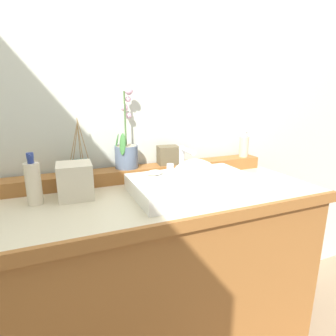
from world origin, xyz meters
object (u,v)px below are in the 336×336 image
object	(u,v)px
soap_bar	(154,173)
lotion_bottle	(33,183)
sink_basin	(194,186)
soap_dispenser	(244,146)
reed_diffuser	(81,166)
potted_plant	(126,151)
tissue_box	(75,181)
trinket_box	(168,155)

from	to	relation	value
soap_bar	lotion_bottle	world-z (taller)	lotion_bottle
sink_basin	soap_dispenser	distance (m)	0.53
soap_dispenser	reed_diffuser	world-z (taller)	reed_diffuser
lotion_bottle	potted_plant	bearing A→B (deg)	22.28
lotion_bottle	tissue_box	size ratio (longest dim) A/B	1.40
tissue_box	sink_basin	bearing A→B (deg)	-16.56
sink_basin	potted_plant	size ratio (longest dim) A/B	1.36
trinket_box	lotion_bottle	xyz separation A→B (m)	(-0.60, -0.15, -0.02)
reed_diffuser	trinket_box	distance (m)	0.41
soap_dispenser	lotion_bottle	distance (m)	1.05
soap_bar	potted_plant	bearing A→B (deg)	110.20
potted_plant	trinket_box	size ratio (longest dim) A/B	3.68
trinket_box	potted_plant	bearing A→B (deg)	-176.08
reed_diffuser	lotion_bottle	size ratio (longest dim) A/B	1.23
sink_basin	tissue_box	bearing A→B (deg)	163.44
potted_plant	tissue_box	size ratio (longest dim) A/B	2.64
sink_basin	trinket_box	bearing A→B (deg)	90.25
reed_diffuser	lotion_bottle	xyz separation A→B (m)	(-0.18, -0.15, -0.01)
soap_dispenser	trinket_box	xyz separation A→B (m)	(-0.45, 0.01, -0.02)
sink_basin	trinket_box	size ratio (longest dim) A/B	5.02
soap_bar	tissue_box	size ratio (longest dim) A/B	0.51
potted_plant	tissue_box	xyz separation A→B (m)	(-0.25, -0.15, -0.07)
potted_plant	trinket_box	bearing A→B (deg)	-2.92
sink_basin	soap_bar	world-z (taller)	sink_basin
reed_diffuser	tissue_box	xyz separation A→B (m)	(-0.04, -0.14, -0.02)
potted_plant	reed_diffuser	world-z (taller)	potted_plant
soap_bar	trinket_box	distance (m)	0.22
soap_bar	soap_dispenser	distance (m)	0.61
lotion_bottle	tissue_box	distance (m)	0.15
trinket_box	reed_diffuser	bearing A→B (deg)	-172.73
trinket_box	tissue_box	distance (m)	0.47
sink_basin	potted_plant	bearing A→B (deg)	125.89
sink_basin	tissue_box	distance (m)	0.47
sink_basin	lotion_bottle	distance (m)	0.61
sink_basin	trinket_box	xyz separation A→B (m)	(-0.00, 0.27, 0.07)
soap_bar	reed_diffuser	xyz separation A→B (m)	(-0.28, 0.17, 0.02)
soap_dispenser	reed_diffuser	size ratio (longest dim) A/B	0.62
sink_basin	potted_plant	xyz separation A→B (m)	(-0.21, 0.28, 0.11)
soap_bar	trinket_box	bearing A→B (deg)	52.46
sink_basin	reed_diffuser	world-z (taller)	reed_diffuser
potted_plant	sink_basin	bearing A→B (deg)	-54.11
potted_plant	soap_dispenser	xyz separation A→B (m)	(0.65, -0.02, -0.02)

